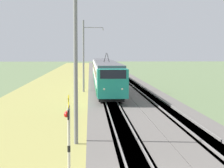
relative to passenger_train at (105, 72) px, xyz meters
name	(u,v)px	position (x,y,z in m)	size (l,w,h in m)	color
ballast_main	(103,84)	(5.95, 0.00, -2.13)	(240.00, 4.40, 0.30)	#605B56
ballast_adjacent	(133,84)	(5.95, -4.42, -2.13)	(240.00, 4.40, 0.30)	#605B56
track_main	(103,84)	(5.95, 0.00, -2.12)	(240.00, 1.57, 0.45)	#4C4238
track_adjacent	(133,84)	(5.95, -4.42, -2.12)	(240.00, 1.57, 0.45)	#4C4238
grass_verge	(68,85)	(5.95, 5.29, -2.22)	(240.00, 12.70, 0.12)	#99934C
passenger_train	(105,72)	(0.00, 0.00, 0.00)	(43.15, 2.83, 4.89)	teal
crossing_signal_near	(68,130)	(-42.58, 2.84, -0.18)	(0.70, 0.23, 3.45)	beige
catenary_mast_near	(77,56)	(-35.80, 2.71, 2.61)	(0.22, 2.56, 9.48)	slate
catenary_mast_mid	(84,55)	(-5.57, 2.71, 2.31)	(0.22, 2.56, 8.90)	slate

